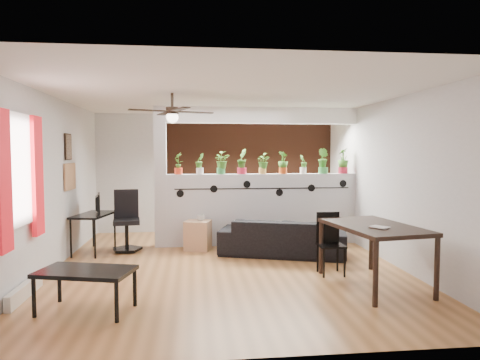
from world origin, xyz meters
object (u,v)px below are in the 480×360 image
Objects in this scene: potted_plant_4 at (263,163)px; potted_plant_6 at (303,164)px; potted_plant_8 at (343,160)px; potted_plant_1 at (200,163)px; potted_plant_3 at (242,161)px; sofa at (283,238)px; potted_plant_5 at (283,162)px; potted_plant_2 at (221,162)px; potted_plant_0 at (178,163)px; cube_shelf at (198,235)px; folding_chair at (329,237)px; ceiling_fan at (172,113)px; potted_plant_7 at (323,160)px; dining_table at (374,231)px; computer_desk at (94,217)px; cup at (201,218)px; office_chair at (127,225)px; coffee_table at (86,274)px.

potted_plant_6 is (0.79, -0.00, -0.02)m from potted_plant_4.
potted_plant_1 is at bearing 180.00° from potted_plant_8.
potted_plant_3 is 1.68m from sofa.
potted_plant_1 is 0.92× the size of potted_plant_5.
potted_plant_2 is 1.84m from sofa.
potted_plant_0 is 1.19m from potted_plant_3.
folding_chair reaches higher than cube_shelf.
ceiling_fan is 2.87m from sofa.
potted_plant_7 is 0.31× the size of dining_table.
computer_desk is at bearing -166.98° from potted_plant_0.
folding_chair reaches higher than cup.
potted_plant_5 is at bearing 5.64° from computer_desk.
potted_plant_5 is 2.32m from folding_chair.
sofa is at bearing -25.91° from potted_plant_0.
cup is at bearing -3.01° from office_chair.
folding_chair is at bearing -93.86° from potted_plant_6.
ceiling_fan is 2.90× the size of potted_plant_0.
potted_plant_8 reaches higher than potted_plant_4.
potted_plant_4 is at bearing 52.28° from coffee_table.
sofa is at bearing -20.63° from cup.
potted_plant_7 is at bearing 0.00° from potted_plant_3.
computer_desk is (-3.05, -0.34, -0.94)m from potted_plant_4.
potted_plant_7 is 2.79m from cube_shelf.
coffee_table is (-2.10, -3.22, -1.18)m from potted_plant_3.
potted_plant_5 is at bearing 48.14° from coffee_table.
potted_plant_4 is at bearing 0.00° from potted_plant_0.
potted_plant_5 is 0.38× the size of coffee_table.
dining_table reaches higher than cube_shelf.
potted_plant_2 is 0.41× the size of office_chair.
potted_plant_4 reaches higher than computer_desk.
coffee_table is (-4.07, -3.22, -1.19)m from potted_plant_8.
potted_plant_7 is 2.60m from cup.
potted_plant_3 is 1.32× the size of potted_plant_6.
cube_shelf is at bearing -171.87° from potted_plant_7.
potted_plant_4 is at bearing 0.00° from potted_plant_1.
potted_plant_7 reaches higher than folding_chair.
coffee_table is at bearing -131.86° from potted_plant_5.
potted_plant_7 is 0.92× the size of cube_shelf.
coffee_table is at bearing -97.50° from cube_shelf.
office_chair is 3.61m from folding_chair.
potted_plant_5 reaches higher than potted_plant_6.
potted_plant_7 is 2.83m from dining_table.
potted_plant_1 is at bearing 180.00° from potted_plant_7.
potted_plant_5 is at bearing 28.15° from cube_shelf.
potted_plant_0 is 0.39× the size of office_chair.
folding_chair is at bearing -104.61° from potted_plant_7.
potted_plant_0 reaches higher than potted_plant_1.
potted_plant_1 is at bearing 98.33° from cube_shelf.
sofa is (-0.18, -0.87, -1.28)m from potted_plant_5.
cube_shelf is 2.55m from folding_chair.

